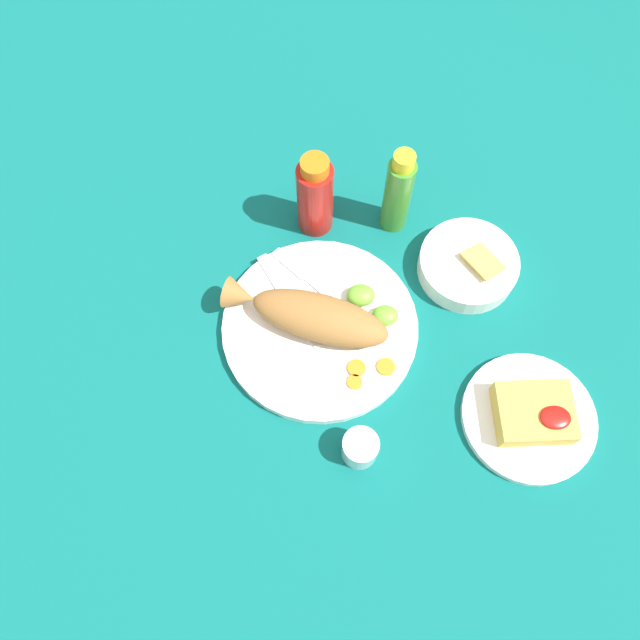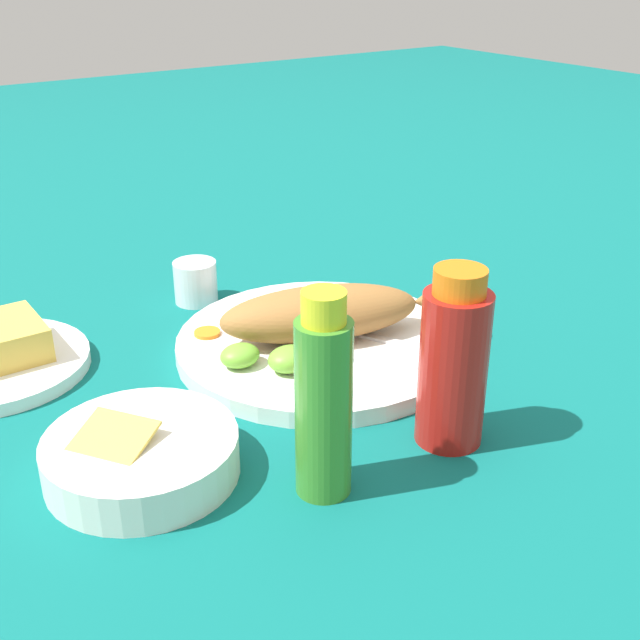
{
  "view_description": "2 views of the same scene",
  "coord_description": "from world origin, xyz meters",
  "px_view_note": "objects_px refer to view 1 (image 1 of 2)",
  "views": [
    {
      "loc": [
        -0.02,
        -0.39,
        0.91
      ],
      "look_at": [
        0.0,
        0.0,
        0.04
      ],
      "focal_mm": 35.0,
      "sensor_mm": 36.0,
      "label": 1
    },
    {
      "loc": [
        0.44,
        0.63,
        0.4
      ],
      "look_at": [
        0.0,
        0.0,
        0.04
      ],
      "focal_mm": 45.0,
      "sensor_mm": 36.0,
      "label": 2
    }
  ],
  "objects_px": {
    "fork_far": "(310,281)",
    "main_plate": "(320,328)",
    "salt_cup": "(360,448)",
    "side_plate_fries": "(528,417)",
    "fork_near": "(284,294)",
    "fried_fish": "(311,315)",
    "hot_sauce_bottle_green": "(398,193)",
    "guacamole_bowl": "(468,264)",
    "hot_sauce_bottle_red": "(313,196)"
  },
  "relations": [
    {
      "from": "guacamole_bowl",
      "to": "fried_fish",
      "type": "bearing_deg",
      "value": -160.41
    },
    {
      "from": "side_plate_fries",
      "to": "guacamole_bowl",
      "type": "relative_size",
      "value": 1.23
    },
    {
      "from": "fork_near",
      "to": "fried_fish",
      "type": "bearing_deg",
      "value": -169.36
    },
    {
      "from": "guacamole_bowl",
      "to": "main_plate",
      "type": "bearing_deg",
      "value": -158.39
    },
    {
      "from": "fork_far",
      "to": "guacamole_bowl",
      "type": "xyz_separation_m",
      "value": [
        0.26,
        0.02,
        0.0
      ]
    },
    {
      "from": "fork_far",
      "to": "fork_near",
      "type": "bearing_deg",
      "value": 74.36
    },
    {
      "from": "main_plate",
      "to": "guacamole_bowl",
      "type": "xyz_separation_m",
      "value": [
        0.25,
        0.1,
        0.01
      ]
    },
    {
      "from": "fried_fish",
      "to": "fork_far",
      "type": "distance_m",
      "value": 0.08
    },
    {
      "from": "salt_cup",
      "to": "side_plate_fries",
      "type": "distance_m",
      "value": 0.26
    },
    {
      "from": "fried_fish",
      "to": "salt_cup",
      "type": "distance_m",
      "value": 0.21
    },
    {
      "from": "fork_near",
      "to": "salt_cup",
      "type": "distance_m",
      "value": 0.27
    },
    {
      "from": "fork_near",
      "to": "hot_sauce_bottle_red",
      "type": "xyz_separation_m",
      "value": [
        0.05,
        0.15,
        0.06
      ]
    },
    {
      "from": "fork_near",
      "to": "side_plate_fries",
      "type": "relative_size",
      "value": 0.86
    },
    {
      "from": "fork_near",
      "to": "hot_sauce_bottle_green",
      "type": "height_order",
      "value": "hot_sauce_bottle_green"
    },
    {
      "from": "salt_cup",
      "to": "fried_fish",
      "type": "bearing_deg",
      "value": 107.48
    },
    {
      "from": "hot_sauce_bottle_green",
      "to": "fork_far",
      "type": "bearing_deg",
      "value": -140.72
    },
    {
      "from": "fork_far",
      "to": "main_plate",
      "type": "bearing_deg",
      "value": 146.03
    },
    {
      "from": "fried_fish",
      "to": "salt_cup",
      "type": "xyz_separation_m",
      "value": [
        0.06,
        -0.2,
        -0.02
      ]
    },
    {
      "from": "hot_sauce_bottle_green",
      "to": "side_plate_fries",
      "type": "distance_m",
      "value": 0.4
    },
    {
      "from": "main_plate",
      "to": "fried_fish",
      "type": "xyz_separation_m",
      "value": [
        -0.01,
        0.0,
        0.04
      ]
    },
    {
      "from": "hot_sauce_bottle_red",
      "to": "hot_sauce_bottle_green",
      "type": "relative_size",
      "value": 0.93
    },
    {
      "from": "guacamole_bowl",
      "to": "fork_far",
      "type": "bearing_deg",
      "value": -175.86
    },
    {
      "from": "fork_near",
      "to": "guacamole_bowl",
      "type": "distance_m",
      "value": 0.3
    },
    {
      "from": "fork_near",
      "to": "hot_sauce_bottle_green",
      "type": "xyz_separation_m",
      "value": [
        0.19,
        0.14,
        0.06
      ]
    },
    {
      "from": "fried_fish",
      "to": "fork_near",
      "type": "bearing_deg",
      "value": 147.3
    },
    {
      "from": "hot_sauce_bottle_red",
      "to": "salt_cup",
      "type": "bearing_deg",
      "value": -82.38
    },
    {
      "from": "salt_cup",
      "to": "guacamole_bowl",
      "type": "height_order",
      "value": "salt_cup"
    },
    {
      "from": "main_plate",
      "to": "salt_cup",
      "type": "xyz_separation_m",
      "value": [
        0.05,
        -0.2,
        0.01
      ]
    },
    {
      "from": "fork_far",
      "to": "hot_sauce_bottle_red",
      "type": "height_order",
      "value": "hot_sauce_bottle_red"
    },
    {
      "from": "fork_near",
      "to": "main_plate",
      "type": "bearing_deg",
      "value": -163.49
    },
    {
      "from": "fork_near",
      "to": "salt_cup",
      "type": "relative_size",
      "value": 3.24
    },
    {
      "from": "hot_sauce_bottle_green",
      "to": "guacamole_bowl",
      "type": "xyz_separation_m",
      "value": [
        0.11,
        -0.1,
        -0.06
      ]
    },
    {
      "from": "salt_cup",
      "to": "side_plate_fries",
      "type": "relative_size",
      "value": 0.26
    },
    {
      "from": "main_plate",
      "to": "fork_near",
      "type": "xyz_separation_m",
      "value": [
        -0.05,
        0.06,
        0.01
      ]
    },
    {
      "from": "fork_far",
      "to": "salt_cup",
      "type": "relative_size",
      "value": 2.72
    },
    {
      "from": "fork_near",
      "to": "fork_far",
      "type": "bearing_deg",
      "value": -89.3
    },
    {
      "from": "hot_sauce_bottle_red",
      "to": "fork_near",
      "type": "bearing_deg",
      "value": -109.3
    },
    {
      "from": "main_plate",
      "to": "fork_far",
      "type": "xyz_separation_m",
      "value": [
        -0.01,
        0.08,
        0.01
      ]
    },
    {
      "from": "salt_cup",
      "to": "main_plate",
      "type": "bearing_deg",
      "value": 104.1
    },
    {
      "from": "side_plate_fries",
      "to": "guacamole_bowl",
      "type": "bearing_deg",
      "value": 102.87
    },
    {
      "from": "hot_sauce_bottle_red",
      "to": "salt_cup",
      "type": "height_order",
      "value": "hot_sauce_bottle_red"
    },
    {
      "from": "fork_far",
      "to": "salt_cup",
      "type": "bearing_deg",
      "value": 149.08
    },
    {
      "from": "main_plate",
      "to": "salt_cup",
      "type": "bearing_deg",
      "value": -75.9
    },
    {
      "from": "fork_far",
      "to": "guacamole_bowl",
      "type": "height_order",
      "value": "guacamole_bowl"
    },
    {
      "from": "hot_sauce_bottle_red",
      "to": "salt_cup",
      "type": "xyz_separation_m",
      "value": [
        0.05,
        -0.4,
        -0.05
      ]
    },
    {
      "from": "fork_near",
      "to": "hot_sauce_bottle_red",
      "type": "height_order",
      "value": "hot_sauce_bottle_red"
    },
    {
      "from": "side_plate_fries",
      "to": "fork_near",
      "type": "bearing_deg",
      "value": 149.22
    },
    {
      "from": "fork_near",
      "to": "guacamole_bowl",
      "type": "height_order",
      "value": "guacamole_bowl"
    },
    {
      "from": "fried_fish",
      "to": "hot_sauce_bottle_green",
      "type": "xyz_separation_m",
      "value": [
        0.15,
        0.19,
        0.04
      ]
    },
    {
      "from": "hot_sauce_bottle_red",
      "to": "guacamole_bowl",
      "type": "height_order",
      "value": "hot_sauce_bottle_red"
    }
  ]
}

